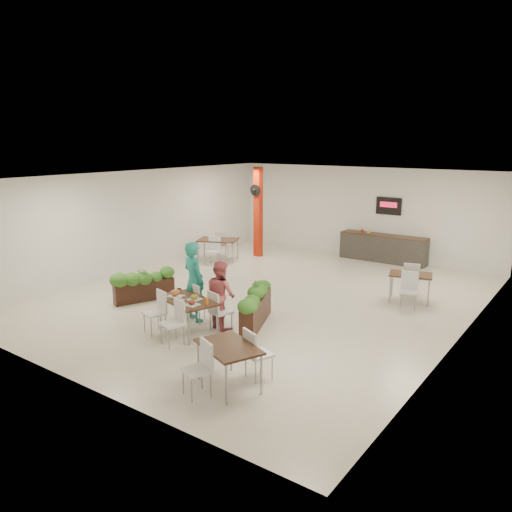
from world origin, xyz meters
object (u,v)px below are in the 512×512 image
(planter_right, at_px, (256,304))
(diner_man, at_px, (194,281))
(red_column, at_px, (258,211))
(diner_woman, at_px, (221,294))
(side_table_b, at_px, (410,279))
(side_table_c, at_px, (229,353))
(planter_left, at_px, (144,283))
(service_counter, at_px, (383,247))
(side_table_a, at_px, (218,242))
(main_table, at_px, (187,304))

(planter_right, bearing_deg, diner_man, -157.48)
(red_column, bearing_deg, diner_woman, -61.12)
(diner_man, xyz_separation_m, side_table_b, (3.62, 4.29, -0.32))
(red_column, distance_m, side_table_c, 9.97)
(diner_man, xyz_separation_m, planter_right, (1.36, 0.57, -0.43))
(planter_left, height_order, side_table_c, side_table_c)
(service_counter, xyz_separation_m, side_table_b, (2.28, -3.85, 0.13))
(red_column, bearing_deg, diner_man, -67.02)
(service_counter, height_order, diner_man, service_counter)
(diner_woman, relative_size, side_table_c, 0.93)
(diner_man, relative_size, planter_right, 1.00)
(planter_left, xyz_separation_m, planter_right, (3.42, 0.27, 0.02))
(diner_woman, height_order, planter_left, diner_woman)
(planter_right, distance_m, side_table_a, 6.47)
(main_table, bearing_deg, service_counter, 83.83)
(side_table_a, bearing_deg, side_table_b, -29.80)
(red_column, xyz_separation_m, diner_man, (2.66, -6.27, -0.71))
(red_column, distance_m, planter_right, 7.07)
(red_column, bearing_deg, side_table_c, -57.33)
(main_table, bearing_deg, diner_woman, 57.78)
(service_counter, distance_m, planter_right, 7.57)
(red_column, relative_size, service_counter, 1.07)
(red_column, xyz_separation_m, side_table_b, (6.28, -1.99, -1.02))
(planter_right, relative_size, side_table_b, 1.12)
(service_counter, xyz_separation_m, main_table, (-0.95, -8.79, 0.14))
(planter_left, bearing_deg, red_column, 95.76)
(service_counter, height_order, side_table_a, service_counter)
(side_table_b, relative_size, side_table_c, 1.01)
(planter_left, bearing_deg, side_table_a, 106.40)
(service_counter, relative_size, side_table_a, 1.82)
(red_column, height_order, planter_right, red_column)
(main_table, distance_m, planter_left, 2.63)
(red_column, xyz_separation_m, planter_right, (4.02, -5.71, -1.14))
(planter_left, height_order, side_table_b, side_table_b)
(service_counter, height_order, diner_woman, service_counter)
(diner_woman, bearing_deg, planter_left, 10.79)
(service_counter, distance_m, diner_woman, 8.16)
(diner_man, bearing_deg, service_counter, -82.56)
(diner_man, bearing_deg, planter_right, -140.69)
(diner_woman, bearing_deg, main_table, 74.56)
(planter_left, bearing_deg, planter_right, 4.43)
(side_table_a, height_order, side_table_b, same)
(planter_left, bearing_deg, side_table_b, 35.08)
(side_table_a, bearing_deg, planter_right, -66.99)
(red_column, relative_size, diner_man, 1.71)
(side_table_b, bearing_deg, diner_woman, -139.16)
(side_table_a, distance_m, side_table_b, 7.06)
(side_table_b, distance_m, side_table_c, 6.43)
(side_table_c, bearing_deg, diner_man, 165.31)
(side_table_a, bearing_deg, planter_left, -98.25)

